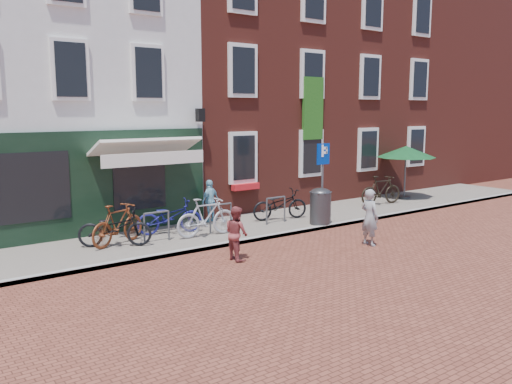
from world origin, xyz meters
TOP-DOWN VIEW (x-y plane):
  - ground at (0.00, 0.00)m, footprint 80.00×80.00m
  - sidewalk at (1.00, 1.50)m, footprint 24.00×3.00m
  - building_stucco at (-5.00, 7.00)m, footprint 8.00×8.00m
  - building_brick_mid at (2.00, 7.00)m, footprint 6.00×8.00m
  - building_brick_right at (8.00, 7.00)m, footprint 6.00×8.00m
  - filler_right at (14.50, 7.00)m, footprint 7.00×8.00m
  - litter_bin at (1.54, 0.33)m, footprint 0.64×0.64m
  - parking_sign at (1.97, 0.71)m, footprint 0.50×0.08m
  - parasol at (7.52, 1.90)m, footprint 2.30×2.30m
  - woman at (1.08, -2.07)m, footprint 0.36×0.55m
  - boy at (-2.54, -1.14)m, footprint 0.50×0.64m
  - cafe_person at (-1.00, 2.60)m, footprint 0.84×0.58m
  - bicycle_0 at (-4.56, 1.41)m, footprint 1.92×1.46m
  - bicycle_1 at (-4.42, 1.56)m, footprint 1.84×1.17m
  - bicycle_2 at (-2.77, 1.88)m, footprint 1.95×1.09m
  - bicycle_3 at (-2.09, 1.01)m, footprint 1.82×0.62m
  - bicycle_4 at (0.95, 1.56)m, footprint 1.94×1.06m
  - bicycle_5 at (5.64, 1.47)m, footprint 1.85×0.79m

SIDE VIEW (x-z plane):
  - ground at x=0.00m, z-range 0.00..0.00m
  - sidewalk at x=1.00m, z-range 0.00..0.10m
  - bicycle_0 at x=-4.56m, z-range 0.10..1.07m
  - bicycle_2 at x=-2.77m, z-range 0.10..1.07m
  - bicycle_4 at x=0.95m, z-range 0.10..1.07m
  - bicycle_1 at x=-4.42m, z-range 0.10..1.17m
  - bicycle_3 at x=-2.09m, z-range 0.10..1.17m
  - bicycle_5 at x=5.64m, z-range 0.10..1.17m
  - boy at x=-2.54m, z-range 0.00..1.30m
  - litter_bin at x=1.54m, z-range 0.12..1.30m
  - woman at x=1.08m, z-range 0.00..1.51m
  - cafe_person at x=-1.00m, z-range 0.10..1.42m
  - parking_sign at x=1.97m, z-range 0.55..2.97m
  - parasol at x=7.52m, z-range 0.94..3.09m
  - building_stucco at x=-5.00m, z-range 0.00..9.00m
  - filler_right at x=14.50m, z-range 0.00..9.00m
  - building_brick_mid at x=2.00m, z-range 0.00..10.00m
  - building_brick_right at x=8.00m, z-range 0.00..10.00m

